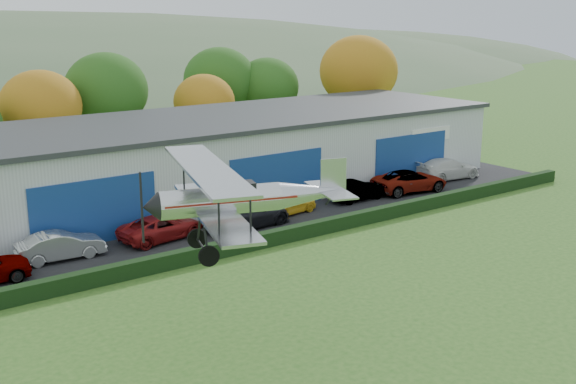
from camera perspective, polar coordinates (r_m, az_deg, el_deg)
ground at (r=27.02m, az=18.23°, el=-13.28°), size 300.00×300.00×0.00m
apron at (r=43.18m, az=-2.30°, el=-2.03°), size 48.00×9.00×0.05m
hedge at (r=39.34m, az=1.60°, el=-3.10°), size 46.00×0.60×0.80m
hangar at (r=49.32m, az=-4.92°, el=3.16°), size 40.60×12.60×5.30m
tree_belt at (r=58.33m, az=-15.06°, el=7.39°), size 75.70×13.22×10.12m
car_1 at (r=37.41m, az=-17.98°, el=-4.16°), size 4.44×1.77×1.44m
car_2 at (r=39.33m, az=-10.23°, el=-2.84°), size 5.14×2.94×1.35m
car_3 at (r=40.91m, az=-3.40°, el=-1.77°), size 5.68×2.65×1.60m
car_4 at (r=43.52m, az=-0.08°, el=-0.91°), size 4.19×2.12×1.37m
car_5 at (r=46.88m, az=5.67°, el=0.15°), size 4.20×1.49×1.38m
car_6 at (r=49.66m, az=9.85°, el=0.89°), size 5.77×3.26×1.52m
car_7 at (r=54.05m, az=12.81°, el=1.86°), size 5.52×2.61×1.55m
biplane at (r=24.60m, az=-4.05°, el=-0.36°), size 7.54×8.53×3.20m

